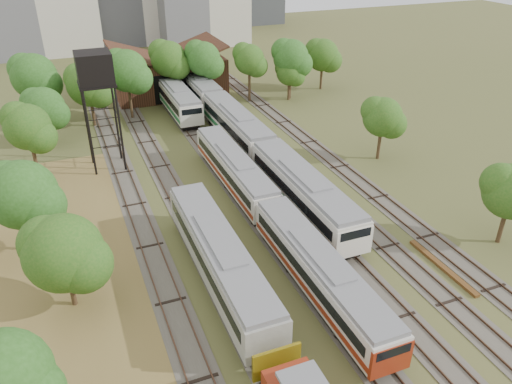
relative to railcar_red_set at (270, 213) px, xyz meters
name	(u,v)px	position (x,y,z in m)	size (l,w,h in m)	color
ground	(406,360)	(2.00, -16.21, -1.78)	(240.00, 240.00, 0.00)	#475123
dry_grass_patch	(85,351)	(-16.00, -8.21, -1.76)	(14.00, 60.00, 0.04)	brown
tracks	(247,184)	(1.33, 8.79, -1.74)	(24.60, 80.00, 0.19)	#4C473D
railcar_red_set	(270,213)	(0.00, 0.00, 0.00)	(2.73, 34.57, 3.37)	black
railcar_green_set	(237,127)	(4.00, 19.17, 0.28)	(3.15, 52.07, 3.90)	black
railcar_rear	(177,99)	(0.00, 32.27, 0.22)	(3.06, 16.08, 3.79)	black
old_grey_coach	(220,258)	(-6.00, -4.80, 0.23)	(2.98, 18.00, 3.68)	black
water_tower	(95,72)	(-11.05, 18.21, 8.54)	(3.54, 3.54, 12.24)	black
rail_pile_far	(442,267)	(10.20, -9.69, -1.66)	(0.46, 7.40, 0.24)	brown
maintenance_shed	(167,74)	(1.00, 41.77, 1.13)	(16.45, 11.55, 7.58)	#331E12
tree_band_left	(37,203)	(-17.59, 2.94, 3.23)	(7.99, 54.00, 8.30)	#382616
tree_band_far	(175,67)	(0.50, 33.75, 4.22)	(46.29, 10.07, 9.08)	#382616
tree_band_right	(389,124)	(16.89, 7.63, 2.83)	(4.53, 44.37, 7.00)	#382616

